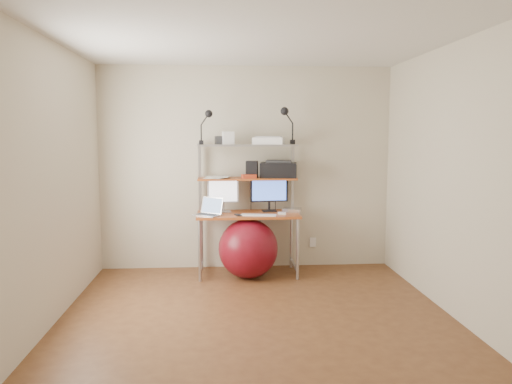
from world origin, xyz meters
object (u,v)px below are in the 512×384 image
printer (279,169)px  exercise_ball (248,249)px  laptop (210,211)px  monitor_black (269,192)px  monitor_silver (223,193)px

printer → exercise_ball: size_ratio=0.69×
laptop → exercise_ball: 0.62m
monitor_black → exercise_ball: (-0.27, -0.28, -0.62)m
laptop → monitor_silver: bearing=92.5°
printer → laptop: bearing=-152.3°
printer → exercise_ball: bearing=-131.7°
monitor_black → exercise_ball: 0.74m
laptop → printer: 0.99m
monitor_black → exercise_ball: bearing=-138.2°
laptop → exercise_ball: bearing=31.8°
printer → exercise_ball: 1.03m
monitor_silver → laptop: bearing=-134.8°
monitor_silver → printer: size_ratio=0.89×
printer → monitor_silver: bearing=-166.6°
monitor_black → printer: (0.12, 0.03, 0.28)m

